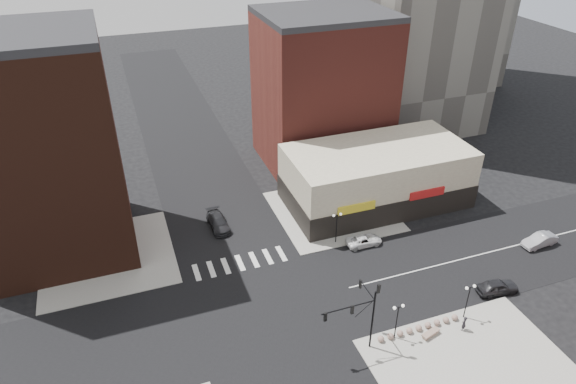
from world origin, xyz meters
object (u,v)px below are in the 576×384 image
street_lamp_ne (337,221)px  dark_sedan_east (497,287)px  silver_sedan (540,240)px  pedestrian (464,323)px  dark_sedan_north (218,222)px  traffic_signal (362,309)px  stone_bench (431,334)px  street_lamp_se_a (398,313)px  white_suv (364,240)px  street_lamp_se_b (469,294)px

street_lamp_ne → dark_sedan_east: street_lamp_ne is taller
street_lamp_ne → silver_sedan: size_ratio=0.91×
street_lamp_ne → pedestrian: (5.85, -17.43, -2.32)m
pedestrian → dark_sedan_north: bearing=-77.6°
traffic_signal → pedestrian: (10.61, -1.60, -3.99)m
dark_sedan_north → stone_bench: (15.23, -25.12, -0.40)m
traffic_signal → stone_bench: bearing=-9.2°
street_lamp_ne → dark_sedan_east: bearing=-47.9°
street_lamp_ne → pedestrian: size_ratio=2.44×
street_lamp_se_a → white_suv: size_ratio=0.94×
silver_sedan → stone_bench: (-20.64, -8.12, -0.38)m
street_lamp_se_a → white_suv: street_lamp_se_a is taller
silver_sedan → street_lamp_se_a: bearing=-77.7°
white_suv → dark_sedan_east: 15.75m
dark_sedan_north → traffic_signal: bearing=-74.0°
white_suv → pedestrian: bearing=-169.4°
dark_sedan_east → pedestrian: pedestrian is taller
dark_sedan_north → pedestrian: 31.64m
white_suv → dark_sedan_east: size_ratio=0.97×
stone_bench → white_suv: bearing=72.0°
white_suv → silver_sedan: silver_sedan is taller
street_lamp_se_b → dark_sedan_east: bearing=19.5°
dark_sedan_east → dark_sedan_north: (-25.46, 22.12, -0.00)m
street_lamp_se_a → pedestrian: 7.37m
street_lamp_se_b → silver_sedan: 17.75m
street_lamp_ne → dark_sedan_north: (-12.81, 8.12, -2.52)m
stone_bench → silver_sedan: bearing=5.9°
dark_sedan_north → stone_bench: bearing=-61.3°
street_lamp_se_a → silver_sedan: size_ratio=0.91×
street_lamp_se_a → dark_sedan_north: size_ratio=0.78×
street_lamp_se_b → silver_sedan: size_ratio=0.91×
street_lamp_se_b → stone_bench: street_lamp_se_b is taller
dark_sedan_east → silver_sedan: size_ratio=1.00×
traffic_signal → stone_bench: 8.61m
street_lamp_se_b → silver_sedan: (16.07, 7.12, -2.54)m
silver_sedan → dark_sedan_north: (-35.88, 17.00, 0.02)m
dark_sedan_east → pedestrian: bearing=123.9°
traffic_signal → street_lamp_se_a: size_ratio=1.87×
street_lamp_se_b → pedestrian: size_ratio=2.44×
stone_bench → pedestrian: bearing=-22.7°
traffic_signal → street_lamp_ne: size_ratio=1.87×
silver_sedan → stone_bench: bearing=-72.7°
street_lamp_se_b → pedestrian: 2.96m
pedestrian → street_lamp_ne: bearing=-95.2°
dark_sedan_east → stone_bench: dark_sedan_east is taller
stone_bench → street_lamp_se_b: bearing=-3.3°
white_suv → silver_sedan: 21.32m
street_lamp_ne → stone_bench: street_lamp_ne is taller
street_lamp_se_a → stone_bench: street_lamp_se_a is taller
street_lamp_ne → silver_sedan: (23.07, -8.88, -2.54)m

